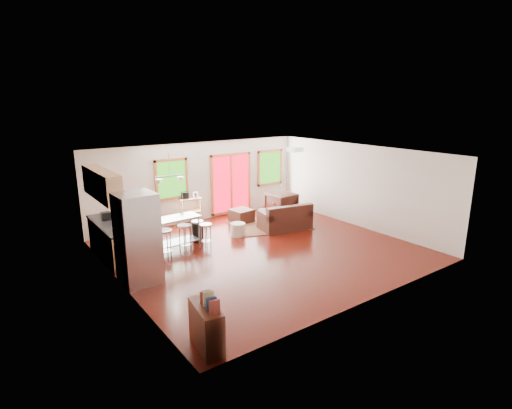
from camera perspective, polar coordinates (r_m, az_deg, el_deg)
floor at (r=10.82m, az=0.93°, el=-6.54°), size 7.50×7.00×0.02m
ceiling at (r=10.17m, az=0.99°, el=7.35°), size 7.50×7.00×0.02m
back_wall at (r=13.33m, az=-8.08°, el=3.26°), size 7.50×0.02×2.60m
left_wall at (r=8.80m, az=-19.14°, el=-3.39°), size 0.02×7.00×2.60m
right_wall at (r=12.96m, az=14.44°, el=2.61°), size 0.02×7.00×2.60m
front_wall at (r=8.01m, az=16.17°, el=-4.93°), size 7.50×0.02×2.60m
window_left at (r=12.83m, az=-11.97°, el=3.55°), size 1.10×0.05×1.30m
french_doors at (r=13.91m, az=-3.58°, el=3.01°), size 1.60×0.05×2.10m
window_right at (r=14.80m, az=2.00°, el=5.31°), size 1.10×0.05×1.30m
rug at (r=12.92m, az=1.95°, el=-2.87°), size 2.78×2.40×0.02m
loveseat at (r=12.44m, az=4.22°, el=-2.11°), size 1.67×1.14×0.82m
coffee_table at (r=13.23m, az=3.02°, el=-0.87°), size 1.13×0.77×0.42m
armchair at (r=13.89m, az=3.60°, el=0.23°), size 0.91×0.86×0.89m
ottoman at (r=13.18m, az=-2.09°, el=-1.60°), size 0.71×0.71×0.43m
pouf at (r=11.86m, az=-2.59°, el=-3.59°), size 0.44×0.44×0.38m
vase at (r=12.90m, az=2.61°, el=-0.57°), size 0.21×0.22×0.32m
book at (r=13.11m, az=3.86°, el=-0.25°), size 0.20×0.06×0.27m
cabinets at (r=10.55m, az=-20.26°, el=-2.66°), size 0.64×2.24×2.30m
refrigerator at (r=9.03m, az=-16.48°, el=-4.68°), size 0.85×0.81×2.01m
island at (r=10.74m, az=-11.80°, el=-3.38°), size 1.49×0.66×0.92m
cup at (r=11.18m, az=-10.56°, el=-0.61°), size 0.11×0.09×0.11m
bar_stool_a at (r=10.20m, az=-12.92°, el=-4.66°), size 0.38×0.38×0.80m
bar_stool_b at (r=10.59m, az=-10.16°, el=-3.92°), size 0.43×0.43×0.77m
bar_stool_c at (r=10.83m, az=-7.18°, el=-3.68°), size 0.37×0.37×0.69m
trash_can at (r=11.45m, az=-8.32°, el=-3.78°), size 0.37×0.37×0.61m
kitchen_cart at (r=13.11m, az=-9.46°, el=0.42°), size 0.75×0.54×1.06m
bookshelf at (r=6.74m, az=-7.09°, el=-16.88°), size 0.45×0.88×0.99m
ceiling_flush at (r=11.65m, az=5.60°, el=7.82°), size 0.35×0.35×0.12m
pendant_light at (r=10.64m, az=-12.20°, el=3.46°), size 0.80×0.18×0.79m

